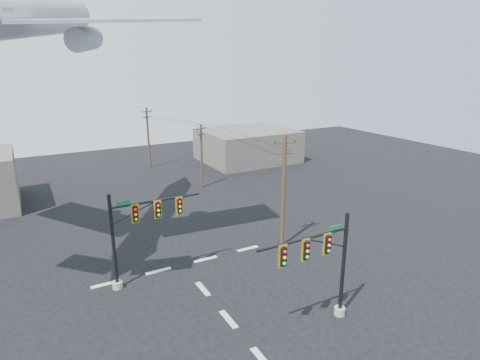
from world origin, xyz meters
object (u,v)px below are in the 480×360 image
signal_mast_far (137,232)px  utility_pole_a (284,190)px  airliner (19,17)px  signal_mast_near (325,265)px  utility_pole_b (202,155)px  utility_pole_c (148,137)px

signal_mast_far → utility_pole_a: bearing=0.5°
utility_pole_a → airliner: (-17.83, 7.55, 13.42)m
signal_mast_near → signal_mast_far: size_ratio=0.99×
utility_pole_b → airliner: bearing=-172.1°
signal_mast_near → airliner: size_ratio=0.28×
utility_pole_b → signal_mast_far: bearing=-148.7°
signal_mast_near → utility_pole_b: (4.80, 29.22, 0.29)m
utility_pole_b → signal_mast_near: bearing=-123.2°
signal_mast_near → utility_pole_b: 29.61m
utility_pole_c → utility_pole_b: bearing=-99.6°
signal_mast_near → utility_pole_c: size_ratio=0.77×
signal_mast_far → utility_pole_b: 23.37m
utility_pole_a → airliner: airliner is taller
signal_mast_far → utility_pole_c: size_ratio=0.78×
utility_pole_c → airliner: size_ratio=0.37×
signal_mast_near → utility_pole_b: utility_pole_b is taller
signal_mast_far → airliner: 17.25m
signal_mast_far → utility_pole_b: (13.36, 19.17, 0.23)m
utility_pole_a → utility_pole_b: utility_pole_a is taller
utility_pole_c → airliner: bearing=-144.9°
airliner → signal_mast_far: bearing=-115.2°
utility_pole_c → airliner: 32.17m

